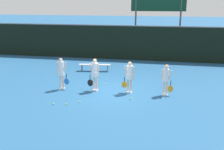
{
  "coord_description": "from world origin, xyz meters",
  "views": [
    {
      "loc": [
        2.49,
        -12.96,
        4.72
      ],
      "look_at": [
        -0.01,
        0.02,
        0.94
      ],
      "focal_mm": 42.0,
      "sensor_mm": 36.0,
      "label": 1
    }
  ],
  "objects": [
    {
      "name": "scoreboard",
      "position": [
        2.03,
        9.39,
        4.42
      ],
      "size": [
        4.44,
        0.15,
        5.64
      ],
      "color": "#515156",
      "rests_on": "ground_plane"
    },
    {
      "name": "tennis_ball_1",
      "position": [
        -3.14,
        1.72,
        0.03
      ],
      "size": [
        0.07,
        0.07,
        0.07
      ],
      "primitive_type": "sphere",
      "color": "#CCE033",
      "rests_on": "ground_plane"
    },
    {
      "name": "tennis_ball_3",
      "position": [
        -1.25,
        -1.76,
        0.03
      ],
      "size": [
        0.07,
        0.07,
        0.07
      ],
      "primitive_type": "sphere",
      "color": "#CCE033",
      "rests_on": "ground_plane"
    },
    {
      "name": "player_2",
      "position": [
        0.91,
        0.06,
        1.0
      ],
      "size": [
        0.64,
        0.35,
        1.7
      ],
      "rotation": [
        0.0,
        0.0,
        -0.12
      ],
      "color": "beige",
      "rests_on": "ground_plane"
    },
    {
      "name": "ground_plane",
      "position": [
        0.0,
        0.0,
        0.0
      ],
      "size": [
        140.0,
        140.0,
        0.0
      ],
      "primitive_type": "plane",
      "color": "#235684"
    },
    {
      "name": "bench_courtside",
      "position": [
        -1.99,
        4.01,
        0.41
      ],
      "size": [
        2.2,
        0.65,
        0.47
      ],
      "rotation": [
        0.0,
        0.0,
        0.14
      ],
      "color": "#B2B2B7",
      "rests_on": "ground_plane"
    },
    {
      "name": "tennis_ball_4",
      "position": [
        1.1,
        -0.88,
        0.04
      ],
      "size": [
        0.07,
        0.07,
        0.07
      ],
      "primitive_type": "sphere",
      "color": "#CCE033",
      "rests_on": "ground_plane"
    },
    {
      "name": "fence_windscreen",
      "position": [
        0.0,
        7.98,
        1.42
      ],
      "size": [
        60.0,
        0.08,
        2.81
      ],
      "color": "black",
      "rests_on": "ground_plane"
    },
    {
      "name": "player_1",
      "position": [
        -0.94,
        0.02,
        1.06
      ],
      "size": [
        0.66,
        0.36,
        1.79
      ],
      "rotation": [
        0.0,
        0.0,
        -0.09
      ],
      "color": "beige",
      "rests_on": "ground_plane"
    },
    {
      "name": "tennis_ball_5",
      "position": [
        -0.6,
        1.21,
        0.03
      ],
      "size": [
        0.07,
        0.07,
        0.07
      ],
      "primitive_type": "sphere",
      "color": "#CCE033",
      "rests_on": "ground_plane"
    },
    {
      "name": "tennis_ball_0",
      "position": [
        -1.77,
        -2.18,
        0.03
      ],
      "size": [
        0.07,
        0.07,
        0.07
      ],
      "primitive_type": "sphere",
      "color": "#CCE033",
      "rests_on": "ground_plane"
    },
    {
      "name": "player_3",
      "position": [
        2.78,
        0.05,
        0.97
      ],
      "size": [
        0.6,
        0.33,
        1.64
      ],
      "rotation": [
        0.0,
        0.0,
        -0.15
      ],
      "color": "beige",
      "rests_on": "ground_plane"
    },
    {
      "name": "tennis_ball_2",
      "position": [
        0.81,
        1.65,
        0.03
      ],
      "size": [
        0.06,
        0.06,
        0.06
      ],
      "primitive_type": "sphere",
      "color": "#CCE033",
      "rests_on": "ground_plane"
    },
    {
      "name": "player_0",
      "position": [
        -2.79,
        -0.06,
        1.04
      ],
      "size": [
        0.62,
        0.34,
        1.78
      ],
      "rotation": [
        0.0,
        0.0,
        0.15
      ],
      "color": "beige",
      "rests_on": "ground_plane"
    },
    {
      "name": "tennis_ball_6",
      "position": [
        -2.39,
        -2.24,
        0.04
      ],
      "size": [
        0.07,
        0.07,
        0.07
      ],
      "primitive_type": "sphere",
      "color": "#CCE033",
      "rests_on": "ground_plane"
    }
  ]
}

